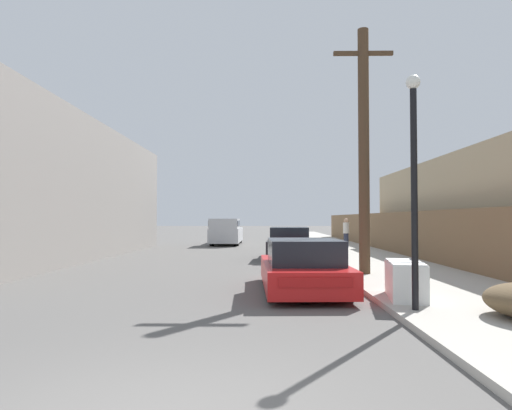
{
  "coord_description": "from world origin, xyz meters",
  "views": [
    {
      "loc": [
        0.87,
        -3.7,
        1.76
      ],
      "look_at": [
        0.65,
        9.98,
        2.17
      ],
      "focal_mm": 32.0,
      "sensor_mm": 36.0,
      "label": 1
    }
  ],
  "objects_px": {
    "pickup_truck": "(226,232)",
    "pedestrian": "(346,232)",
    "parked_sports_car_red": "(303,268)",
    "car_parked_mid": "(289,244)",
    "street_lamp": "(414,171)",
    "discarded_fridge": "(405,280)",
    "utility_pole": "(364,147)"
  },
  "relations": [
    {
      "from": "parked_sports_car_red",
      "to": "car_parked_mid",
      "type": "xyz_separation_m",
      "value": [
        0.2,
        9.08,
        0.08
      ]
    },
    {
      "from": "parked_sports_car_red",
      "to": "street_lamp",
      "type": "distance_m",
      "value": 3.86
    },
    {
      "from": "parked_sports_car_red",
      "to": "discarded_fridge",
      "type": "bearing_deg",
      "value": -39.3
    },
    {
      "from": "parked_sports_car_red",
      "to": "pickup_truck",
      "type": "distance_m",
      "value": 20.2
    },
    {
      "from": "parked_sports_car_red",
      "to": "pickup_truck",
      "type": "relative_size",
      "value": 0.77
    },
    {
      "from": "car_parked_mid",
      "to": "utility_pole",
      "type": "relative_size",
      "value": 0.62
    },
    {
      "from": "discarded_fridge",
      "to": "street_lamp",
      "type": "relative_size",
      "value": 0.4
    },
    {
      "from": "discarded_fridge",
      "to": "utility_pole",
      "type": "height_order",
      "value": "utility_pole"
    },
    {
      "from": "utility_pole",
      "to": "street_lamp",
      "type": "relative_size",
      "value": 1.73
    },
    {
      "from": "pickup_truck",
      "to": "street_lamp",
      "type": "xyz_separation_m",
      "value": [
        5.27,
        -22.63,
        1.74
      ]
    },
    {
      "from": "car_parked_mid",
      "to": "pedestrian",
      "type": "relative_size",
      "value": 2.76
    },
    {
      "from": "car_parked_mid",
      "to": "pedestrian",
      "type": "bearing_deg",
      "value": 63.53
    },
    {
      "from": "car_parked_mid",
      "to": "pickup_truck",
      "type": "height_order",
      "value": "pickup_truck"
    },
    {
      "from": "pedestrian",
      "to": "parked_sports_car_red",
      "type": "bearing_deg",
      "value": -103.96
    },
    {
      "from": "parked_sports_car_red",
      "to": "car_parked_mid",
      "type": "relative_size",
      "value": 0.98
    },
    {
      "from": "pickup_truck",
      "to": "pedestrian",
      "type": "xyz_separation_m",
      "value": [
        7.33,
        -4.41,
        0.09
      ]
    },
    {
      "from": "car_parked_mid",
      "to": "pickup_truck",
      "type": "bearing_deg",
      "value": 111.98
    },
    {
      "from": "parked_sports_car_red",
      "to": "street_lamp",
      "type": "xyz_separation_m",
      "value": [
        1.79,
        -2.73,
        2.05
      ]
    },
    {
      "from": "pickup_truck",
      "to": "street_lamp",
      "type": "relative_size",
      "value": 1.38
    },
    {
      "from": "street_lamp",
      "to": "pedestrian",
      "type": "bearing_deg",
      "value": 83.55
    },
    {
      "from": "street_lamp",
      "to": "car_parked_mid",
      "type": "bearing_deg",
      "value": 97.68
    },
    {
      "from": "parked_sports_car_red",
      "to": "pedestrian",
      "type": "relative_size",
      "value": 2.71
    },
    {
      "from": "pedestrian",
      "to": "utility_pole",
      "type": "bearing_deg",
      "value": -97.85
    },
    {
      "from": "discarded_fridge",
      "to": "pedestrian",
      "type": "bearing_deg",
      "value": 93.09
    },
    {
      "from": "car_parked_mid",
      "to": "pedestrian",
      "type": "xyz_separation_m",
      "value": [
        3.65,
        6.41,
        0.32
      ]
    },
    {
      "from": "street_lamp",
      "to": "utility_pole",
      "type": "bearing_deg",
      "value": 86.89
    },
    {
      "from": "street_lamp",
      "to": "pedestrian",
      "type": "distance_m",
      "value": 18.41
    },
    {
      "from": "discarded_fridge",
      "to": "utility_pole",
      "type": "xyz_separation_m",
      "value": [
        0.1,
        4.22,
        3.42
      ]
    },
    {
      "from": "parked_sports_car_red",
      "to": "car_parked_mid",
      "type": "bearing_deg",
      "value": 86.82
    },
    {
      "from": "parked_sports_car_red",
      "to": "utility_pole",
      "type": "xyz_separation_m",
      "value": [
        2.09,
        2.7,
        3.34
      ]
    },
    {
      "from": "parked_sports_car_red",
      "to": "pickup_truck",
      "type": "height_order",
      "value": "pickup_truck"
    },
    {
      "from": "pickup_truck",
      "to": "pedestrian",
      "type": "height_order",
      "value": "pedestrian"
    }
  ]
}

